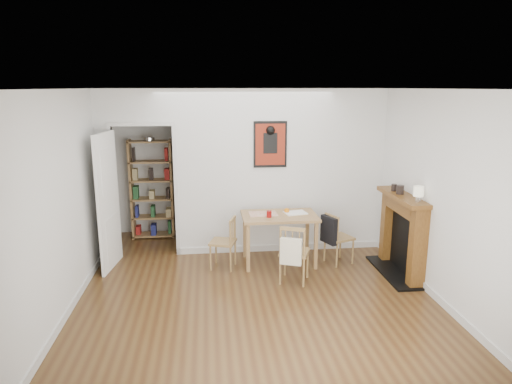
{
  "coord_description": "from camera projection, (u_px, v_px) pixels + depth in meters",
  "views": [
    {
      "loc": [
        -0.57,
        -5.65,
        2.62
      ],
      "look_at": [
        0.1,
        0.6,
        1.17
      ],
      "focal_mm": 32.0,
      "sensor_mm": 36.0,
      "label": 1
    }
  ],
  "objects": [
    {
      "name": "placemat",
      "position": [
        263.0,
        214.0,
        6.84
      ],
      "size": [
        0.42,
        0.32,
        0.0
      ],
      "primitive_type": "cube",
      "rotation": [
        0.0,
        0.0,
        0.03
      ],
      "color": "beige",
      "rests_on": "dining_table"
    },
    {
      "name": "bookshelf",
      "position": [
        152.0,
        190.0,
        8.0
      ],
      "size": [
        0.74,
        0.29,
        1.75
      ],
      "color": "#A2834B",
      "rests_on": "ground"
    },
    {
      "name": "chair_left",
      "position": [
        223.0,
        243.0,
        6.7
      ],
      "size": [
        0.48,
        0.48,
        0.78
      ],
      "color": "#A37A4C",
      "rests_on": "ground"
    },
    {
      "name": "mantel_lamp",
      "position": [
        419.0,
        192.0,
        5.91
      ],
      "size": [
        0.13,
        0.13,
        0.21
      ],
      "color": "silver",
      "rests_on": "fireplace"
    },
    {
      "name": "dining_table",
      "position": [
        279.0,
        221.0,
        6.82
      ],
      "size": [
        1.12,
        0.71,
        0.76
      ],
      "color": "#A2834B",
      "rests_on": "ground"
    },
    {
      "name": "orange_fruit",
      "position": [
        287.0,
        211.0,
        6.88
      ],
      "size": [
        0.08,
        0.08,
        0.08
      ],
      "primitive_type": "sphere",
      "color": "orange",
      "rests_on": "dining_table"
    },
    {
      "name": "red_glass",
      "position": [
        269.0,
        214.0,
        6.66
      ],
      "size": [
        0.08,
        0.08,
        0.1
      ],
      "primitive_type": "cylinder",
      "color": "maroon",
      "rests_on": "dining_table"
    },
    {
      "name": "notebook",
      "position": [
        295.0,
        213.0,
        6.87
      ],
      "size": [
        0.36,
        0.29,
        0.02
      ],
      "primitive_type": "cube",
      "rotation": [
        0.0,
        0.0,
        0.21
      ],
      "color": "white",
      "rests_on": "dining_table"
    },
    {
      "name": "room_shell",
      "position": [
        251.0,
        173.0,
        7.15
      ],
      "size": [
        5.2,
        5.2,
        5.2
      ],
      "color": "silver",
      "rests_on": "ground"
    },
    {
      "name": "ground",
      "position": [
        253.0,
        287.0,
        6.13
      ],
      "size": [
        5.2,
        5.2,
        0.0
      ],
      "primitive_type": "plane",
      "color": "#52381A",
      "rests_on": "ground"
    },
    {
      "name": "ceramic_jar_b",
      "position": [
        394.0,
        188.0,
        6.55
      ],
      "size": [
        0.08,
        0.08,
        0.1
      ],
      "primitive_type": "cylinder",
      "color": "black",
      "rests_on": "fireplace"
    },
    {
      "name": "chair_front",
      "position": [
        294.0,
        253.0,
        6.21
      ],
      "size": [
        0.54,
        0.57,
        0.83
      ],
      "color": "#A37A4C",
      "rests_on": "ground"
    },
    {
      "name": "fireplace",
      "position": [
        403.0,
        232.0,
        6.46
      ],
      "size": [
        0.45,
        1.25,
        1.16
      ],
      "color": "brown",
      "rests_on": "ground"
    },
    {
      "name": "chair_right",
      "position": [
        338.0,
        237.0,
        6.88
      ],
      "size": [
        0.54,
        0.51,
        0.78
      ],
      "color": "#A37A4C",
      "rests_on": "ground"
    },
    {
      "name": "ceramic_jar_a",
      "position": [
        400.0,
        190.0,
        6.35
      ],
      "size": [
        0.1,
        0.1,
        0.13
      ],
      "primitive_type": "cylinder",
      "color": "black",
      "rests_on": "fireplace"
    }
  ]
}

